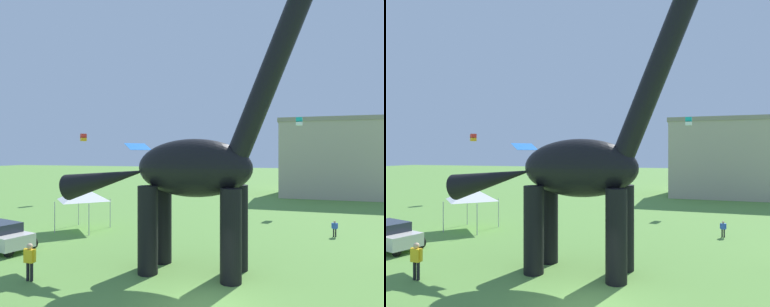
% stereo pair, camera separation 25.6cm
% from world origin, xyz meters
% --- Properties ---
extents(dinosaur_sculpture, '(12.57, 2.66, 13.14)m').
position_xyz_m(dinosaur_sculpture, '(-1.53, 3.54, 4.75)').
color(dinosaur_sculpture, black).
rests_on(dinosaur_sculpture, ground_plane).
extents(person_watching_child, '(0.39, 0.17, 1.05)m').
position_xyz_m(person_watching_child, '(5.27, 12.77, 0.63)').
color(person_watching_child, black).
rests_on(person_watching_child, ground_plane).
extents(person_far_spectator, '(0.60, 0.26, 1.60)m').
position_xyz_m(person_far_spectator, '(-7.77, 0.34, 0.97)').
color(person_far_spectator, black).
rests_on(person_far_spectator, ground_plane).
extents(festival_canopy_tent, '(3.15, 3.15, 3.00)m').
position_xyz_m(festival_canopy_tent, '(-11.53, 9.68, 2.54)').
color(festival_canopy_tent, '#B2B2B7').
rests_on(festival_canopy_tent, ground_plane).
extents(kite_high_right, '(0.63, 0.63, 0.81)m').
position_xyz_m(kite_high_right, '(2.96, 24.55, 8.55)').
color(kite_high_right, '#19B2B7').
extents(kite_near_low, '(1.41, 1.47, 0.37)m').
position_xyz_m(kite_near_low, '(-5.02, 5.04, 5.77)').
color(kite_near_low, '#287AE5').
extents(kite_near_high, '(0.85, 0.85, 0.87)m').
position_xyz_m(kite_near_high, '(-21.37, 24.06, 7.28)').
color(kite_near_high, red).
extents(background_building_block, '(14.51, 8.81, 9.70)m').
position_xyz_m(background_building_block, '(7.61, 36.11, 4.86)').
color(background_building_block, '#B7A893').
rests_on(background_building_block, ground_plane).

